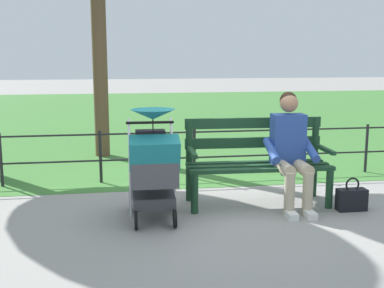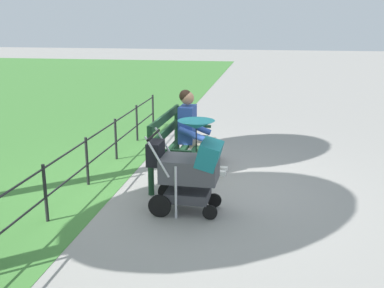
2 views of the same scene
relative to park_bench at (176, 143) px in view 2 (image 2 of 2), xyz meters
name	(u,v)px [view 2 (image 2 of 2)]	position (x,y,z in m)	size (l,w,h in m)	color
ground_plane	(177,190)	(0.52, 0.12, -0.53)	(60.00, 60.00, 0.00)	gray
park_bench	(176,143)	(0.00, 0.00, 0.00)	(1.62, 0.65, 0.96)	#193D23
person_on_bench	(194,129)	(-0.32, 0.22, 0.15)	(0.54, 0.74, 1.28)	tan
stroller	(190,166)	(1.21, 0.42, 0.07)	(0.52, 0.90, 1.15)	black
handbag	(214,153)	(-0.95, 0.46, -0.40)	(0.32, 0.14, 0.37)	black
park_fence	(94,151)	(0.25, -1.18, -0.11)	(7.55, 0.04, 0.70)	black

